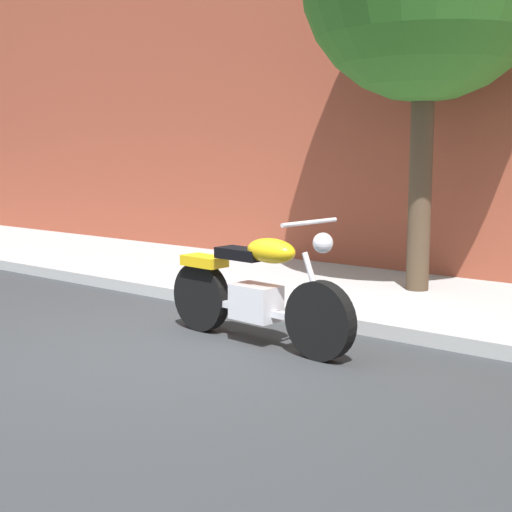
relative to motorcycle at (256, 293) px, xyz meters
name	(u,v)px	position (x,y,z in m)	size (l,w,h in m)	color
ground_plane	(170,349)	(-0.50, -0.61, -0.48)	(60.00, 60.00, 0.00)	#303335
sidewalk	(342,292)	(-0.50, 2.28, -0.41)	(22.44, 2.84, 0.14)	#A9A9A9
building_facade	(414,14)	(-0.50, 3.95, 3.05)	(22.44, 0.50, 7.05)	brown
motorcycle	(256,293)	(0.00, 0.00, 0.00)	(2.14, 0.70, 1.17)	black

